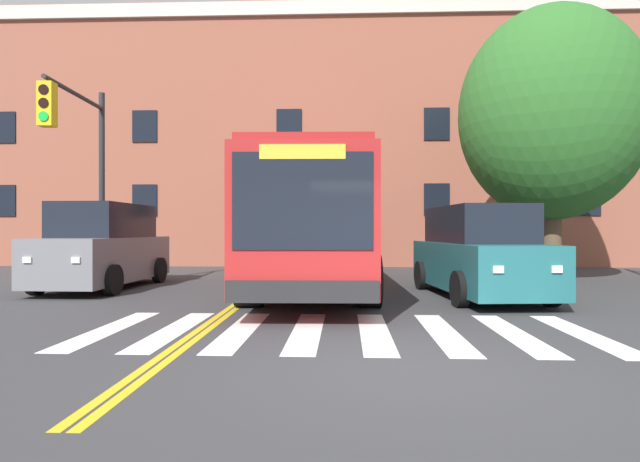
# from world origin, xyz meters

# --- Properties ---
(ground_plane) EXTENTS (120.00, 120.00, 0.00)m
(ground_plane) POSITION_xyz_m (0.00, 0.00, 0.00)
(ground_plane) COLOR #38383A
(crosswalk) EXTENTS (7.93, 3.27, 0.01)m
(crosswalk) POSITION_xyz_m (-0.73, 2.11, 0.00)
(crosswalk) COLOR white
(crosswalk) RESTS_ON ground
(lane_line_yellow_inner) EXTENTS (0.12, 36.00, 0.01)m
(lane_line_yellow_inner) POSITION_xyz_m (-3.00, 16.11, 0.00)
(lane_line_yellow_inner) COLOR gold
(lane_line_yellow_inner) RESTS_ON ground
(lane_line_yellow_outer) EXTENTS (0.12, 36.00, 0.01)m
(lane_line_yellow_outer) POSITION_xyz_m (-2.84, 16.11, 0.00)
(lane_line_yellow_outer) COLOR gold
(lane_line_yellow_outer) RESTS_ON ground
(city_bus) EXTENTS (3.16, 11.88, 3.25)m
(city_bus) POSITION_xyz_m (-1.46, 8.29, 1.77)
(city_bus) COLOR #B22323
(city_bus) RESTS_ON ground
(car_grey_near_lane) EXTENTS (2.21, 4.94, 2.32)m
(car_grey_near_lane) POSITION_xyz_m (-7.22, 7.78, 1.10)
(car_grey_near_lane) COLOR slate
(car_grey_near_lane) RESTS_ON ground
(car_teal_far_lane) EXTENTS (2.48, 5.27, 2.17)m
(car_teal_far_lane) POSITION_xyz_m (2.57, 6.36, 1.03)
(car_teal_far_lane) COLOR #236B70
(car_teal_far_lane) RESTS_ON ground
(traffic_light_far_corner) EXTENTS (0.37, 3.09, 5.48)m
(traffic_light_far_corner) POSITION_xyz_m (-7.42, 6.92, 3.65)
(traffic_light_far_corner) COLOR #28282D
(traffic_light_far_corner) RESTS_ON ground
(street_tree_curbside_large) EXTENTS (6.28, 5.79, 8.59)m
(street_tree_curbside_large) POSITION_xyz_m (5.91, 10.17, 5.24)
(street_tree_curbside_large) COLOR brown
(street_tree_curbside_large) RESTS_ON ground
(building_facade) EXTENTS (31.99, 8.38, 11.68)m
(building_facade) POSITION_xyz_m (-2.93, 20.10, 5.84)
(building_facade) COLOR #9E5642
(building_facade) RESTS_ON ground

